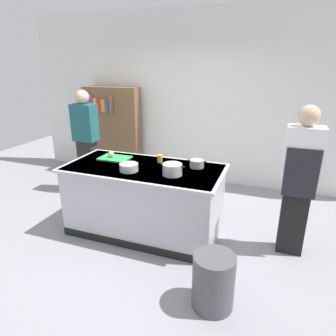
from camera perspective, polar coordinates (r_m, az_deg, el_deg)
The scene contains 13 objects.
ground_plane at distance 4.06m, azimuth -4.39°, elevation -11.87°, with size 10.00×10.00×0.00m, color gray.
back_wall at distance 5.47m, azimuth 4.54°, elevation 13.11°, with size 6.40×0.12×3.00m, color white.
counter_island at distance 3.84m, azimuth -4.57°, elevation -5.93°, with size 1.98×0.98×0.90m.
cutting_board at distance 4.03m, azimuth -10.25°, elevation 1.89°, with size 0.40×0.28×0.02m, color green.
onion at distance 4.04m, azimuth -10.95°, elevation 2.64°, with size 0.08×0.08×0.08m, color tan.
stock_pot at distance 3.38m, azimuth 0.85°, elevation -0.27°, with size 0.29×0.23×0.13m.
sauce_pan at distance 3.65m, azimuth 5.60°, elevation 0.85°, with size 0.24×0.18×0.10m.
mixing_bowl at distance 3.54m, azimuth -7.57°, elevation 0.14°, with size 0.22×0.22×0.09m, color #B7BABF.
juice_cup at distance 3.82m, azimuth -1.57°, elevation 1.84°, with size 0.07×0.07×0.10m, color yellow.
trash_bin at distance 2.87m, azimuth 8.74°, elevation -20.79°, with size 0.38×0.38×0.53m, color #4C4C51.
person_chef at distance 3.54m, azimuth 23.98°, elevation -1.98°, with size 0.38×0.25×1.72m.
person_guest at distance 5.11m, azimuth -15.51°, elevation 5.26°, with size 0.38×0.24×1.72m.
bookshelf at distance 5.88m, azimuth -10.53°, elevation 6.92°, with size 1.10×0.31×1.70m.
Camera 1 is at (1.48, -3.13, 2.12)m, focal length 31.57 mm.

